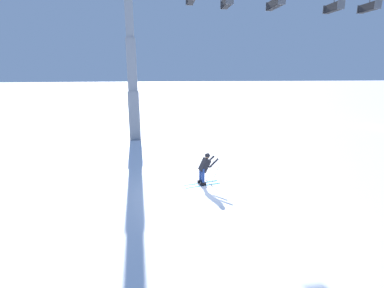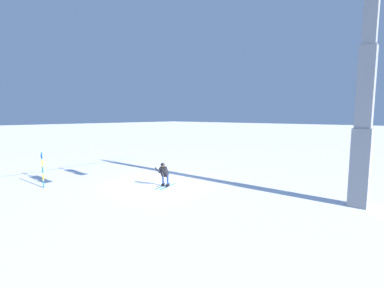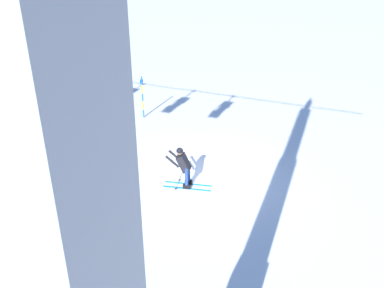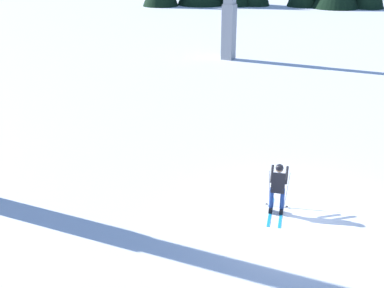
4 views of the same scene
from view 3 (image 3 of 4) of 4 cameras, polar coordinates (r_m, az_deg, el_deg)
name	(u,v)px [view 3 (image 3 of 4)]	position (r m, az deg, el deg)	size (l,w,h in m)	color
ground_plane	(201,176)	(15.03, 1.29, -4.76)	(260.00, 260.00, 0.00)	white
skier_carving_main	(183,164)	(13.97, -1.28, -3.02)	(1.84, 0.94, 1.68)	#198CCC
trail_marker_pole	(142,96)	(20.52, -7.28, 7.04)	(0.07, 0.28, 2.22)	blue
skier_distant_uphill	(22,84)	(25.98, -23.75, 8.07)	(0.81, 1.74, 1.54)	black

